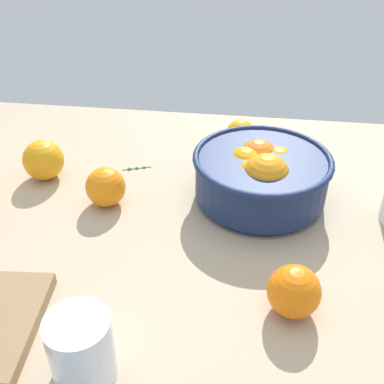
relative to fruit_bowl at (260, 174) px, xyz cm
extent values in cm
cube|color=tan|center=(-12.95, -6.91, -7.12)|extent=(145.65, 88.03, 3.00)
cylinder|color=navy|center=(0.21, -0.12, -5.02)|extent=(22.88, 22.88, 1.20)
cylinder|color=navy|center=(0.21, -0.12, -0.42)|extent=(24.87, 24.87, 7.99)
torus|color=navy|center=(0.21, -0.12, 3.58)|extent=(26.07, 26.07, 1.20)
sphere|color=orange|center=(1.63, 0.46, 0.17)|extent=(7.35, 7.35, 7.35)
sphere|color=orange|center=(3.41, 3.43, -0.04)|extent=(7.93, 7.93, 7.93)
sphere|color=orange|center=(-0.58, 4.02, 1.04)|extent=(7.83, 7.83, 7.83)
sphere|color=orange|center=(-2.94, 1.37, 0.49)|extent=(7.96, 7.96, 7.96)
sphere|color=orange|center=(-7.09, 1.76, -0.25)|extent=(7.24, 7.24, 7.24)
sphere|color=orange|center=(-1.73, -2.86, 0.81)|extent=(6.81, 6.81, 6.81)
sphere|color=orange|center=(0.94, -3.69, 1.75)|extent=(8.80, 8.80, 8.80)
sphere|color=orange|center=(2.07, -3.23, 0.52)|extent=(6.76, 6.76, 6.76)
cylinder|color=white|center=(-20.94, -41.47, -0.77)|extent=(8.09, 8.09, 9.68)
cylinder|color=gold|center=(-20.94, -41.47, -2.37)|extent=(7.12, 7.12, 6.49)
sphere|color=orange|center=(-44.05, 1.87, -1.46)|extent=(8.31, 8.31, 8.31)
sphere|color=orange|center=(-28.73, -5.50, -1.82)|extent=(7.58, 7.58, 7.58)
sphere|color=orange|center=(-4.53, 20.37, -2.27)|extent=(6.70, 6.70, 6.70)
sphere|color=orange|center=(5.30, -27.58, -1.77)|extent=(7.68, 7.68, 7.68)
cylinder|color=#438131|center=(-26.07, 7.65, -5.47)|extent=(6.05, 2.45, 0.30)
sphere|color=#438131|center=(-27.55, 7.11, -5.32)|extent=(0.99, 0.99, 0.99)
sphere|color=#438131|center=(-26.07, 7.65, -5.32)|extent=(0.86, 0.86, 0.86)
sphere|color=#438131|center=(-24.58, 8.19, -5.32)|extent=(0.84, 0.84, 0.84)
camera|label=1|loc=(-2.94, -74.13, 46.51)|focal=42.76mm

